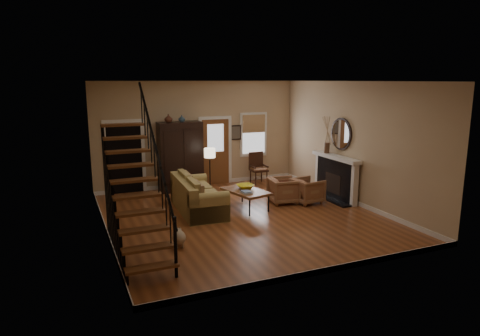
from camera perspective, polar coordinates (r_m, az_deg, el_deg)
name	(u,v)px	position (r m, az deg, el deg)	size (l,w,h in m)	color
room	(203,148)	(11.79, -4.91, 2.73)	(7.00, 7.33, 3.30)	brown
staircase	(135,174)	(8.29, -13.83, -0.73)	(0.94, 2.80, 3.20)	brown
fireplace	(337,173)	(12.42, 12.77, -0.66)	(0.33, 1.95, 2.30)	black
armoire	(180,156)	(13.10, -7.97, 1.54)	(1.30, 0.60, 2.10)	black
vase_a	(168,118)	(12.76, -9.52, 6.54)	(0.24, 0.24, 0.25)	#4C2619
vase_b	(182,119)	(12.87, -7.78, 6.55)	(0.20, 0.20, 0.21)	#334C60
sofa	(198,195)	(11.07, -5.61, -3.60)	(0.99, 2.28, 0.85)	#A88F4C
coffee_table	(246,199)	(11.27, 0.77, -4.19)	(0.76, 1.31, 0.50)	brown
bowl	(245,187)	(11.34, 0.70, -2.49)	(0.45, 0.45, 0.11)	yellow
books	(246,192)	(10.88, 0.83, -3.23)	(0.24, 0.33, 0.06)	beige
armchair_left	(307,191)	(11.91, 8.97, -2.99)	(0.73, 0.75, 0.69)	brown
armchair_right	(284,190)	(11.83, 5.85, -2.98)	(0.75, 0.77, 0.70)	brown
floor_lamp	(210,172)	(12.43, -4.03, -0.56)	(0.32, 0.32, 1.41)	black
side_chair	(259,168)	(13.89, 2.51, -0.05)	(0.54, 0.54, 1.02)	#3A1E12
dog	(179,238)	(8.89, -8.14, -9.28)	(0.28, 0.47, 0.34)	tan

